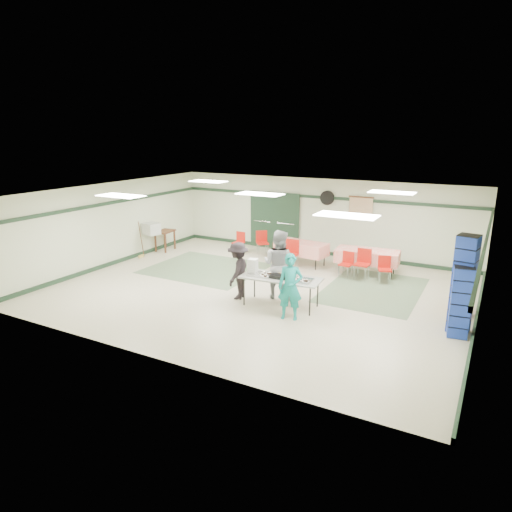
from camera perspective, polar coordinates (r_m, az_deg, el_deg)
The scene contains 42 objects.
floor at distance 12.79m, azimuth 0.46°, elevation -4.24°, with size 11.00×11.00×0.00m, color beige.
ceiling at distance 12.15m, azimuth 0.48°, elevation 7.85°, with size 11.00×11.00×0.00m, color white.
wall_back at distance 16.43m, azimuth 7.88°, elevation 4.89°, with size 11.00×11.00×0.00m, color beige.
wall_front at distance 8.84m, azimuth -13.38°, elevation -4.45°, with size 11.00×11.00×0.00m, color beige.
wall_left at distance 15.69m, azimuth -17.61°, elevation 3.83°, with size 9.00×9.00×0.00m, color beige.
wall_right at distance 11.04m, azimuth 26.58°, elevation -1.73°, with size 9.00×9.00×0.00m, color beige.
trim_back at distance 16.29m, azimuth 7.93°, elevation 7.29°, with size 11.00×0.06×0.10m, color #1C3422.
baseboard_back at distance 16.68m, azimuth 7.68°, elevation 0.51°, with size 11.00×0.06×0.12m, color #1C3422.
trim_left at distance 15.55m, azimuth -17.74°, elevation 6.34°, with size 9.00×0.06×0.10m, color #1C3422.
baseboard_left at distance 15.96m, azimuth -17.17°, elevation -0.72°, with size 9.00×0.06×0.12m, color #1C3422.
trim_right at distance 10.88m, azimuth 26.86°, elevation 1.82°, with size 9.00×0.06×0.10m, color #1C3422.
baseboard_right at distance 11.45m, azimuth 25.66°, elevation -7.90°, with size 9.00×0.06×0.12m, color #1C3422.
green_patch_a at distance 14.84m, azimuth -6.27°, elevation -1.53°, with size 3.50×3.00×0.01m, color #607A59.
green_patch_b at distance 13.19m, azimuth 14.43°, elevation -4.11°, with size 2.50×3.50×0.01m, color #607A59.
double_door_left at distance 17.31m, azimuth 0.93°, elevation 4.55°, with size 0.90×0.06×2.10m, color gray.
double_door_right at distance 16.90m, azimuth 3.79°, elevation 4.25°, with size 0.90×0.06×2.10m, color gray.
door_frame at distance 17.08m, azimuth 2.30°, elevation 4.39°, with size 2.00×0.03×2.15m, color #1C3422.
wall_fan at distance 16.16m, azimuth 8.89°, elevation 7.19°, with size 0.50×0.50×0.10m, color black.
scroll_banner at distance 15.83m, azimuth 12.97°, elevation 6.09°, with size 0.80×0.02×0.60m, color tan.
serving_table at distance 11.42m, azimuth 3.13°, elevation -2.87°, with size 2.07×0.97×0.76m.
sheet_tray_right at distance 11.17m, azimuth 5.48°, elevation -3.05°, with size 0.60×0.45×0.02m, color silver.
sheet_tray_mid at distance 11.55m, azimuth 3.18°, elevation -2.38°, with size 0.63×0.47×0.02m, color silver.
sheet_tray_left at distance 11.56m, azimuth 0.68°, elevation -2.35°, with size 0.62×0.47×0.02m, color silver.
baking_pan at distance 11.35m, azimuth 2.93°, elevation -2.56°, with size 0.46×0.29×0.08m, color black.
foam_box_stack at distance 11.73m, azimuth -0.41°, elevation -1.22°, with size 0.22×0.21×0.36m, color white.
volunteer_teal at distance 10.64m, azimuth 4.30°, elevation -3.86°, with size 0.58×0.38×1.58m, color #13827F.
volunteer_grey at distance 11.93m, azimuth 2.86°, elevation -1.07°, with size 0.89×0.70×1.84m, color #99999E.
volunteer_dark at distance 11.94m, azimuth -2.26°, elevation -1.85°, with size 0.98×0.56×1.52m, color black.
dining_table_a at distance 14.47m, azimuth 13.72°, elevation 0.00°, with size 1.96×1.02×0.77m.
dining_table_b at distance 15.14m, azimuth 5.67°, elevation 1.05°, with size 1.81×0.99×0.77m.
chair_a at distance 13.94m, azimuth 13.24°, elevation -0.58°, with size 0.44×0.44×0.92m.
chair_b at distance 14.07m, azimuth 11.30°, elevation -0.69°, with size 0.40×0.41×0.77m.
chair_c at distance 13.80m, azimuth 15.77°, elevation -1.27°, with size 0.47×0.47×0.79m.
chair_d at distance 14.68m, azimuth 4.47°, elevation 0.64°, with size 0.51×0.51×0.94m.
chair_loose_a at distance 16.26m, azimuth 0.76°, elevation 1.98°, with size 0.57×0.57×0.87m.
chair_loose_b at distance 16.50m, azimuth -2.08°, elevation 1.97°, with size 0.38×0.39×0.78m.
crate_stack_blue_a at distance 10.64m, azimuth 24.19°, elevation -5.25°, with size 0.40×0.40×1.57m, color #1B39A7.
crate_stack_red at distance 12.04m, azimuth 24.60°, elevation -4.52°, with size 0.37×0.37×0.96m, color #A72210.
crate_stack_blue_b at distance 10.80m, azimuth 24.49°, elevation -3.26°, with size 0.42×0.42×2.19m, color #1B39A7.
printer_table at distance 17.19m, azimuth -11.33°, elevation 2.72°, with size 0.60×0.84×0.74m.
office_printer at distance 16.59m, azimuth -12.95°, elevation 3.34°, with size 0.52×0.45×0.41m, color #B4B5AF.
broom at distance 16.37m, azimuth -14.16°, elevation 2.07°, with size 0.03×0.03×1.28m, color brown.
Camera 1 is at (5.65, -10.65, 4.27)m, focal length 32.00 mm.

